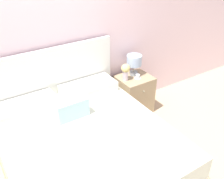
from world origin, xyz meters
TOP-DOWN VIEW (x-y plane):
  - ground_plane at (0.00, 0.00)m, footprint 12.00×12.00m
  - wall_back at (0.00, 0.07)m, footprint 8.00×0.06m
  - bed at (0.00, -0.93)m, footprint 1.80×2.00m
  - nightstand at (1.22, -0.24)m, footprint 0.50×0.46m
  - table_lamp at (1.25, -0.16)m, footprint 0.23×0.23m
  - flower_vase at (1.05, -0.23)m, footprint 0.13×0.13m
  - teacup at (1.24, -0.29)m, footprint 0.10×0.10m

SIDE VIEW (x-z plane):
  - ground_plane at x=0.00m, z-range 0.00..0.00m
  - nightstand at x=1.22m, z-range 0.00..0.61m
  - bed at x=0.00m, z-range -0.30..0.96m
  - teacup at x=1.24m, z-range 0.61..0.67m
  - flower_vase at x=1.05m, z-range 0.63..0.89m
  - table_lamp at x=1.25m, z-range 0.67..0.99m
  - wall_back at x=0.00m, z-range 0.00..2.60m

